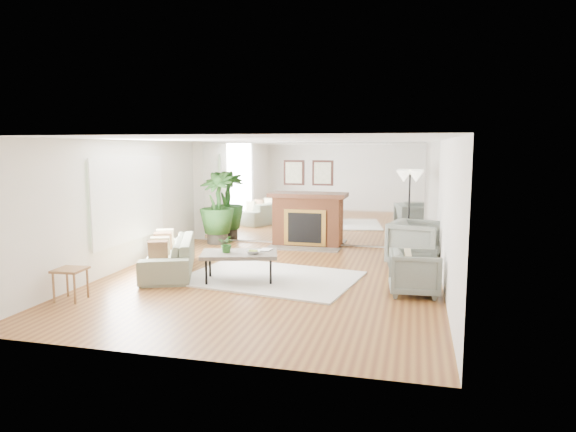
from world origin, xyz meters
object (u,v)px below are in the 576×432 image
(fireplace, at_px, (307,219))
(side_table, at_px, (70,274))
(potted_ficus, at_px, (217,205))
(coffee_table, at_px, (239,255))
(floor_lamp, at_px, (410,183))
(armchair_back, at_px, (416,243))
(armchair_front, at_px, (415,273))
(sofa, at_px, (169,255))

(fireplace, distance_m, side_table, 5.78)
(potted_ficus, bearing_deg, coffee_table, -62.35)
(side_table, relative_size, floor_lamp, 0.27)
(coffee_table, distance_m, side_table, 2.74)
(coffee_table, bearing_deg, side_table, -142.49)
(armchair_back, xyz_separation_m, potted_ficus, (-4.75, 1.28, 0.49))
(coffee_table, xyz_separation_m, armchair_front, (3.00, -0.05, -0.13))
(fireplace, bearing_deg, armchair_front, -54.31)
(coffee_table, distance_m, armchair_front, 3.00)
(fireplace, bearing_deg, coffee_table, -97.78)
(armchair_front, bearing_deg, fireplace, 30.58)
(sofa, bearing_deg, potted_ficus, 161.76)
(armchair_front, height_order, side_table, armchair_front)
(armchair_back, height_order, potted_ficus, potted_ficus)
(armchair_back, relative_size, side_table, 1.99)
(armchair_front, height_order, potted_ficus, potted_ficus)
(armchair_back, height_order, side_table, armchair_back)
(fireplace, xyz_separation_m, coffee_table, (-0.47, -3.46, -0.17))
(fireplace, height_order, floor_lamp, fireplace)
(armchair_back, xyz_separation_m, floor_lamp, (-0.18, 1.28, 1.11))
(coffee_table, relative_size, floor_lamp, 0.81)
(coffee_table, xyz_separation_m, armchair_back, (3.02, 2.03, -0.03))
(coffee_table, distance_m, armchair_back, 3.63)
(sofa, distance_m, potted_ficus, 3.03)
(fireplace, xyz_separation_m, side_table, (-2.65, -5.14, -0.24))
(fireplace, relative_size, side_table, 4.09)
(fireplace, bearing_deg, armchair_back, -29.49)
(fireplace, xyz_separation_m, floor_lamp, (2.37, -0.16, 0.91))
(fireplace, bearing_deg, sofa, -122.81)
(sofa, relative_size, armchair_back, 2.24)
(sofa, relative_size, side_table, 4.46)
(armchair_back, bearing_deg, potted_ficus, 89.17)
(coffee_table, height_order, floor_lamp, floor_lamp)
(side_table, bearing_deg, floor_lamp, 44.77)
(armchair_front, bearing_deg, coffee_table, 83.86)
(fireplace, relative_size, floor_lamp, 1.12)
(coffee_table, relative_size, side_table, 2.95)
(floor_lamp, bearing_deg, armchair_front, -87.25)
(sofa, height_order, floor_lamp, floor_lamp)
(side_table, bearing_deg, sofa, 72.43)
(potted_ficus, bearing_deg, sofa, -86.28)
(coffee_table, bearing_deg, floor_lamp, 49.34)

